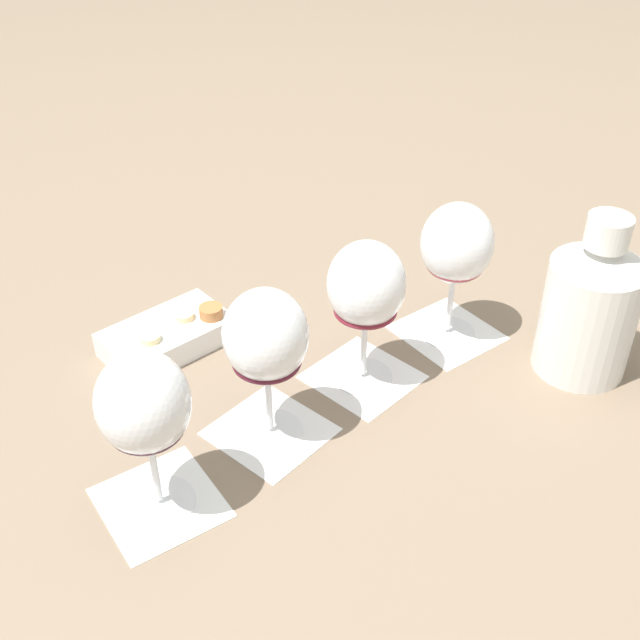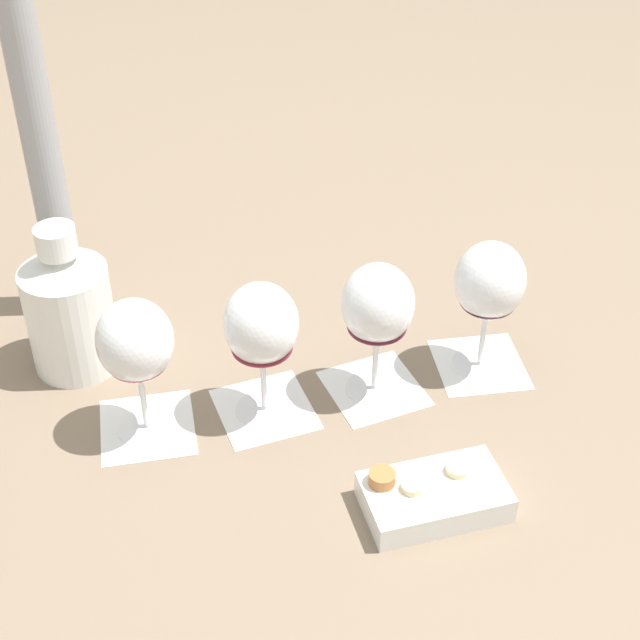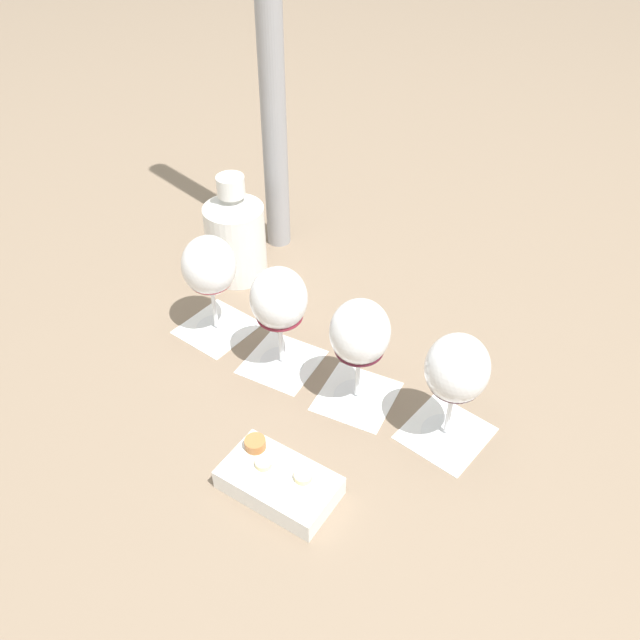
{
  "view_description": "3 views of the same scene",
  "coord_description": "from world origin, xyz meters",
  "px_view_note": "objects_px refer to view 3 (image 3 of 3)",
  "views": [
    {
      "loc": [
        0.64,
        0.3,
        0.63
      ],
      "look_at": [
        -0.0,
        0.0,
        0.12
      ],
      "focal_mm": 45.0,
      "sensor_mm": 36.0,
      "label": 1
    },
    {
      "loc": [
        -0.6,
        -0.73,
        0.84
      ],
      "look_at": [
        -0.0,
        0.0,
        0.12
      ],
      "focal_mm": 55.0,
      "sensor_mm": 36.0,
      "label": 2
    },
    {
      "loc": [
        0.13,
        -0.77,
        0.79
      ],
      "look_at": [
        -0.0,
        0.0,
        0.12
      ],
      "focal_mm": 38.0,
      "sensor_mm": 36.0,
      "label": 3
    }
  ],
  "objects_px": {
    "ceramic_vase": "(235,234)",
    "snack_dish": "(279,481)",
    "wine_glass_3": "(456,373)",
    "wine_glass_2": "(360,336)",
    "wine_glass_1": "(279,302)",
    "wine_glass_0": "(209,270)"
  },
  "relations": [
    {
      "from": "wine_glass_1",
      "to": "snack_dish",
      "type": "xyz_separation_m",
      "value": [
        0.05,
        -0.25,
        -0.11
      ]
    },
    {
      "from": "wine_glass_3",
      "to": "ceramic_vase",
      "type": "bearing_deg",
      "value": 139.77
    },
    {
      "from": "wine_glass_0",
      "to": "wine_glass_1",
      "type": "relative_size",
      "value": 1.0
    },
    {
      "from": "wine_glass_1",
      "to": "ceramic_vase",
      "type": "height_order",
      "value": "ceramic_vase"
    },
    {
      "from": "wine_glass_2",
      "to": "snack_dish",
      "type": "height_order",
      "value": "wine_glass_2"
    },
    {
      "from": "wine_glass_2",
      "to": "wine_glass_3",
      "type": "bearing_deg",
      "value": -20.83
    },
    {
      "from": "wine_glass_1",
      "to": "wine_glass_2",
      "type": "relative_size",
      "value": 1.0
    },
    {
      "from": "wine_glass_3",
      "to": "snack_dish",
      "type": "xyz_separation_m",
      "value": [
        -0.23,
        -0.14,
        -0.11
      ]
    },
    {
      "from": "ceramic_vase",
      "to": "snack_dish",
      "type": "height_order",
      "value": "ceramic_vase"
    },
    {
      "from": "wine_glass_1",
      "to": "ceramic_vase",
      "type": "xyz_separation_m",
      "value": [
        -0.14,
        0.24,
        -0.04
      ]
    },
    {
      "from": "snack_dish",
      "to": "wine_glass_3",
      "type": "bearing_deg",
      "value": 31.49
    },
    {
      "from": "wine_glass_1",
      "to": "wine_glass_2",
      "type": "height_order",
      "value": "same"
    },
    {
      "from": "wine_glass_0",
      "to": "wine_glass_3",
      "type": "xyz_separation_m",
      "value": [
        0.41,
        -0.18,
        0.0
      ]
    },
    {
      "from": "wine_glass_1",
      "to": "wine_glass_2",
      "type": "bearing_deg",
      "value": -23.52
    },
    {
      "from": "wine_glass_0",
      "to": "wine_glass_3",
      "type": "bearing_deg",
      "value": -23.67
    },
    {
      "from": "wine_glass_0",
      "to": "ceramic_vase",
      "type": "xyz_separation_m",
      "value": [
        -0.0,
        0.17,
        -0.04
      ]
    },
    {
      "from": "wine_glass_2",
      "to": "snack_dish",
      "type": "bearing_deg",
      "value": -113.96
    },
    {
      "from": "wine_glass_2",
      "to": "ceramic_vase",
      "type": "bearing_deg",
      "value": 132.53
    },
    {
      "from": "wine_glass_0",
      "to": "wine_glass_1",
      "type": "height_order",
      "value": "same"
    },
    {
      "from": "wine_glass_3",
      "to": "ceramic_vase",
      "type": "relative_size",
      "value": 0.89
    },
    {
      "from": "snack_dish",
      "to": "ceramic_vase",
      "type": "bearing_deg",
      "value": 110.68
    },
    {
      "from": "wine_glass_3",
      "to": "wine_glass_1",
      "type": "bearing_deg",
      "value": 157.85
    }
  ]
}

